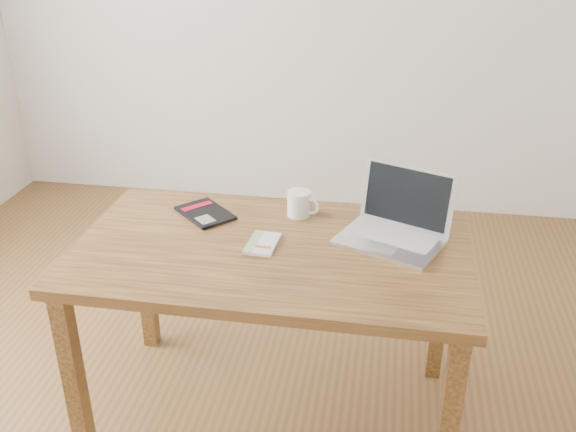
% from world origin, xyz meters
% --- Properties ---
extents(room, '(4.04, 4.04, 2.70)m').
position_xyz_m(room, '(-0.07, 0.00, 1.36)').
color(room, brown).
rests_on(room, ground).
extents(desk, '(1.40, 0.80, 0.75)m').
position_xyz_m(desk, '(0.18, -0.03, 0.66)').
color(desk, brown).
rests_on(desk, ground).
extents(white_guidebook, '(0.11, 0.17, 0.01)m').
position_xyz_m(white_guidebook, '(0.15, -0.02, 0.76)').
color(white_guidebook, silver).
rests_on(white_guidebook, desk).
extents(black_guidebook, '(0.27, 0.27, 0.01)m').
position_xyz_m(black_guidebook, '(-0.12, 0.19, 0.76)').
color(black_guidebook, black).
rests_on(black_guidebook, desk).
extents(laptop, '(0.43, 0.40, 0.25)m').
position_xyz_m(laptop, '(0.61, 0.11, 0.80)').
color(laptop, silver).
rests_on(laptop, desk).
extents(coffee_mug, '(0.13, 0.09, 0.10)m').
position_xyz_m(coffee_mug, '(0.24, 0.24, 0.80)').
color(coffee_mug, white).
rests_on(coffee_mug, desk).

